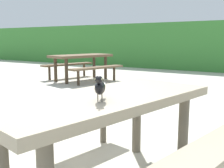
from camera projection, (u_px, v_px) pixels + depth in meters
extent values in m
cube|color=gray|center=(106.00, 100.00, 2.02)|extent=(1.11, 1.92, 0.07)
cylinder|color=#635B4C|center=(2.00, 165.00, 1.76)|extent=(0.09, 0.09, 0.67)
cylinder|color=#635B4C|center=(137.00, 120.00, 2.76)|extent=(0.09, 0.09, 0.67)
cylinder|color=#635B4C|center=(183.00, 132.00, 2.39)|extent=(0.09, 0.09, 0.67)
cube|color=gray|center=(55.00, 118.00, 2.55)|extent=(0.63, 1.73, 0.05)
cylinder|color=#635B4C|center=(103.00, 125.00, 3.04)|extent=(0.07, 0.07, 0.39)
cube|color=gray|center=(190.00, 166.00, 1.59)|extent=(0.63, 1.73, 0.05)
ellipsoid|color=black|center=(100.00, 88.00, 1.78)|extent=(0.13, 0.17, 0.09)
ellipsoid|color=black|center=(99.00, 88.00, 1.74)|extent=(0.08, 0.09, 0.06)
sphere|color=black|center=(99.00, 80.00, 1.71)|extent=(0.05, 0.05, 0.05)
sphere|color=#EAE08C|center=(102.00, 79.00, 1.70)|extent=(0.01, 0.01, 0.01)
sphere|color=#EAE08C|center=(95.00, 79.00, 1.70)|extent=(0.01, 0.01, 0.01)
cone|color=black|center=(98.00, 81.00, 1.67)|extent=(0.03, 0.03, 0.02)
cube|color=black|center=(102.00, 87.00, 1.90)|extent=(0.08, 0.10, 0.04)
cylinder|color=#47423D|center=(102.00, 98.00, 1.78)|extent=(0.01, 0.01, 0.05)
cylinder|color=#47423D|center=(98.00, 98.00, 1.78)|extent=(0.01, 0.01, 0.05)
cube|color=brown|center=(81.00, 56.00, 7.71)|extent=(1.17, 1.93, 0.07)
cylinder|color=#423324|center=(105.00, 68.00, 8.06)|extent=(0.09, 0.09, 0.67)
cylinder|color=#423324|center=(94.00, 66.00, 8.44)|extent=(0.09, 0.09, 0.67)
cylinder|color=#423324|center=(66.00, 71.00, 7.10)|extent=(0.09, 0.09, 0.67)
cylinder|color=#423324|center=(56.00, 70.00, 7.48)|extent=(0.09, 0.09, 0.67)
cube|color=brown|center=(97.00, 68.00, 7.26)|extent=(0.68, 1.73, 0.05)
cylinder|color=#423324|center=(114.00, 74.00, 7.74)|extent=(0.07, 0.07, 0.39)
cylinder|color=#423324|center=(78.00, 78.00, 6.86)|extent=(0.07, 0.07, 0.39)
cube|color=brown|center=(68.00, 64.00, 8.26)|extent=(0.68, 1.73, 0.05)
cylinder|color=#423324|center=(84.00, 70.00, 8.73)|extent=(0.07, 0.07, 0.39)
cylinder|color=#423324|center=(49.00, 73.00, 7.85)|extent=(0.07, 0.07, 0.39)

